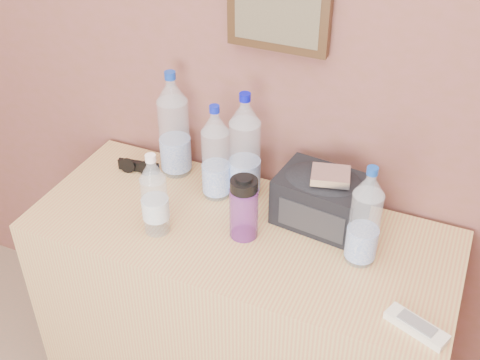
% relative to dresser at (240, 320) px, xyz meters
% --- Properties ---
extents(picture_frame, '(0.30, 0.03, 0.25)m').
position_rel_dresser_xyz_m(picture_frame, '(0.00, 0.26, 1.00)').
color(picture_frame, '#382311').
rests_on(picture_frame, room_shell).
extents(dresser, '(1.29, 0.54, 0.81)m').
position_rel_dresser_xyz_m(dresser, '(0.00, 0.00, 0.00)').
color(dresser, '#9D7D4F').
rests_on(dresser, ground).
extents(pet_large_a, '(0.09, 0.09, 0.32)m').
position_rel_dresser_xyz_m(pet_large_a, '(-0.14, 0.13, 0.55)').
color(pet_large_a, white).
rests_on(pet_large_a, dresser).
extents(pet_large_b, '(0.10, 0.10, 0.37)m').
position_rel_dresser_xyz_m(pet_large_b, '(-0.32, 0.20, 0.57)').
color(pet_large_b, silver).
rests_on(pet_large_b, dresser).
extents(pet_large_c, '(0.10, 0.10, 0.36)m').
position_rel_dresser_xyz_m(pet_large_c, '(-0.06, 0.17, 0.56)').
color(pet_large_c, silver).
rests_on(pet_large_c, dresser).
extents(pet_large_d, '(0.08, 0.08, 0.31)m').
position_rel_dresser_xyz_m(pet_large_d, '(0.36, 0.02, 0.54)').
color(pet_large_d, silver).
rests_on(pet_large_d, dresser).
extents(pet_small, '(0.08, 0.08, 0.27)m').
position_rel_dresser_xyz_m(pet_small, '(-0.22, -0.10, 0.52)').
color(pet_small, white).
rests_on(pet_small, dresser).
extents(nalgene_bottle, '(0.08, 0.08, 0.21)m').
position_rel_dresser_xyz_m(nalgene_bottle, '(0.02, -0.02, 0.50)').
color(nalgene_bottle, '#6F288F').
rests_on(nalgene_bottle, dresser).
extents(sunglasses, '(0.15, 0.08, 0.04)m').
position_rel_dresser_xyz_m(sunglasses, '(-0.44, 0.14, 0.42)').
color(sunglasses, black).
rests_on(sunglasses, dresser).
extents(ac_remote, '(0.17, 0.11, 0.02)m').
position_rel_dresser_xyz_m(ac_remote, '(0.55, -0.18, 0.41)').
color(ac_remote, silver).
rests_on(ac_remote, dresser).
extents(toiletry_bag, '(0.28, 0.21, 0.17)m').
position_rel_dresser_xyz_m(toiletry_bag, '(0.20, 0.14, 0.49)').
color(toiletry_bag, black).
rests_on(toiletry_bag, dresser).
extents(foil_packet, '(0.13, 0.11, 0.02)m').
position_rel_dresser_xyz_m(foil_packet, '(0.23, 0.11, 0.59)').
color(foil_packet, silver).
rests_on(foil_packet, toiletry_bag).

